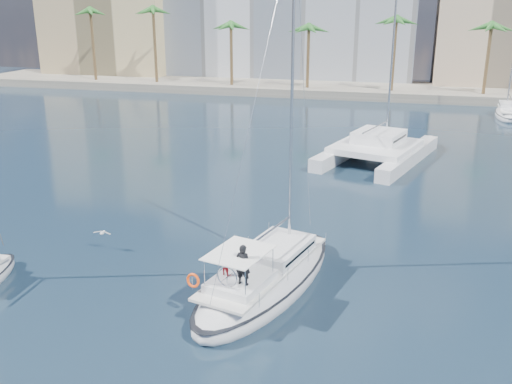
# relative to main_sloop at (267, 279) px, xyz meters

# --- Properties ---
(ground) EXTENTS (160.00, 160.00, 0.00)m
(ground) POSITION_rel_main_sloop_xyz_m (-2.69, 1.74, -0.52)
(ground) COLOR black
(ground) RESTS_ON ground
(quay) EXTENTS (120.00, 14.00, 1.20)m
(quay) POSITION_rel_main_sloop_xyz_m (-2.69, 62.74, 0.08)
(quay) COLOR gray
(quay) RESTS_ON ground
(building_tan_left) EXTENTS (22.00, 14.00, 22.00)m
(building_tan_left) POSITION_rel_main_sloop_xyz_m (-44.69, 70.74, 10.48)
(building_tan_left) COLOR tan
(building_tan_left) RESTS_ON ground
(building_beige) EXTENTS (20.00, 14.00, 20.00)m
(building_beige) POSITION_rel_main_sloop_xyz_m (19.31, 71.74, 9.48)
(building_beige) COLOR beige
(building_beige) RESTS_ON ground
(palm_left) EXTENTS (3.60, 3.60, 12.30)m
(palm_left) POSITION_rel_main_sloop_xyz_m (-36.69, 58.74, 9.76)
(palm_left) COLOR brown
(palm_left) RESTS_ON ground
(palm_centre) EXTENTS (3.60, 3.60, 12.30)m
(palm_centre) POSITION_rel_main_sloop_xyz_m (-2.69, 58.74, 9.76)
(palm_centre) COLOR brown
(palm_centre) RESTS_ON ground
(main_sloop) EXTENTS (6.27, 11.98, 16.98)m
(main_sloop) POSITION_rel_main_sloop_xyz_m (0.00, 0.00, 0.00)
(main_sloop) COLOR silver
(main_sloop) RESTS_ON ground
(catamaran) EXTENTS (10.16, 14.65, 19.25)m
(catamaran) POSITION_rel_main_sloop_xyz_m (3.60, 24.87, 0.65)
(catamaran) COLOR silver
(catamaran) RESTS_ON ground
(seagull) EXTENTS (1.03, 0.44, 0.19)m
(seagull) POSITION_rel_main_sloop_xyz_m (-9.52, 1.94, 0.53)
(seagull) COLOR silver
(seagull) RESTS_ON ground
(moored_yacht_a) EXTENTS (3.37, 9.52, 11.90)m
(moored_yacht_a) POSITION_rel_main_sloop_xyz_m (17.31, 48.74, -0.52)
(moored_yacht_a) COLOR silver
(moored_yacht_a) RESTS_ON ground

